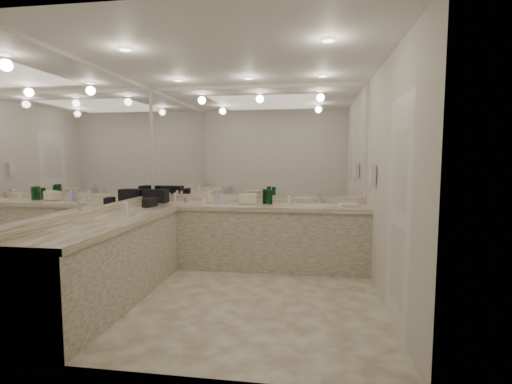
% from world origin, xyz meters
% --- Properties ---
extents(floor, '(3.20, 3.20, 0.00)m').
position_xyz_m(floor, '(0.00, 0.00, 0.00)').
color(floor, beige).
rests_on(floor, ground).
extents(ceiling, '(3.20, 3.20, 0.00)m').
position_xyz_m(ceiling, '(0.00, 0.00, 2.60)').
color(ceiling, white).
rests_on(ceiling, floor).
extents(wall_back, '(3.20, 0.02, 2.60)m').
position_xyz_m(wall_back, '(0.00, 1.50, 1.30)').
color(wall_back, beige).
rests_on(wall_back, floor).
extents(wall_left, '(0.02, 3.00, 2.60)m').
position_xyz_m(wall_left, '(-1.60, 0.00, 1.30)').
color(wall_left, beige).
rests_on(wall_left, floor).
extents(wall_right, '(0.02, 3.00, 2.60)m').
position_xyz_m(wall_right, '(1.60, 0.00, 1.30)').
color(wall_right, beige).
rests_on(wall_right, floor).
extents(vanity_back_base, '(3.20, 0.60, 0.84)m').
position_xyz_m(vanity_back_base, '(0.00, 1.20, 0.42)').
color(vanity_back_base, beige).
rests_on(vanity_back_base, floor).
extents(vanity_back_top, '(3.20, 0.64, 0.06)m').
position_xyz_m(vanity_back_top, '(0.00, 1.19, 0.87)').
color(vanity_back_top, silver).
rests_on(vanity_back_top, vanity_back_base).
extents(vanity_left_base, '(0.60, 2.40, 0.84)m').
position_xyz_m(vanity_left_base, '(-1.30, -0.30, 0.42)').
color(vanity_left_base, beige).
rests_on(vanity_left_base, floor).
extents(vanity_left_top, '(0.64, 2.42, 0.06)m').
position_xyz_m(vanity_left_top, '(-1.29, -0.30, 0.87)').
color(vanity_left_top, silver).
rests_on(vanity_left_top, vanity_left_base).
extents(backsplash_back, '(3.20, 0.04, 0.10)m').
position_xyz_m(backsplash_back, '(0.00, 1.48, 0.95)').
color(backsplash_back, silver).
rests_on(backsplash_back, vanity_back_top).
extents(backsplash_left, '(0.04, 3.00, 0.10)m').
position_xyz_m(backsplash_left, '(-1.58, 0.00, 0.95)').
color(backsplash_left, silver).
rests_on(backsplash_left, vanity_left_top).
extents(mirror_back, '(3.12, 0.01, 1.55)m').
position_xyz_m(mirror_back, '(0.00, 1.49, 1.77)').
color(mirror_back, white).
rests_on(mirror_back, wall_back).
extents(mirror_left, '(0.01, 2.92, 1.55)m').
position_xyz_m(mirror_left, '(-1.59, 0.00, 1.77)').
color(mirror_left, white).
rests_on(mirror_left, wall_left).
extents(sink, '(0.44, 0.44, 0.03)m').
position_xyz_m(sink, '(0.95, 1.20, 0.90)').
color(sink, white).
rests_on(sink, vanity_back_top).
extents(faucet, '(0.24, 0.16, 0.14)m').
position_xyz_m(faucet, '(0.95, 1.41, 0.97)').
color(faucet, silver).
rests_on(faucet, vanity_back_top).
extents(wall_phone, '(0.06, 0.10, 0.24)m').
position_xyz_m(wall_phone, '(1.56, 0.70, 1.35)').
color(wall_phone, white).
rests_on(wall_phone, wall_right).
extents(door, '(0.02, 0.82, 2.10)m').
position_xyz_m(door, '(1.59, -0.50, 1.05)').
color(door, white).
rests_on(door, wall_right).
extents(black_toiletry_bag, '(0.33, 0.21, 0.19)m').
position_xyz_m(black_toiletry_bag, '(-1.40, 1.17, 0.99)').
color(black_toiletry_bag, black).
rests_on(black_toiletry_bag, vanity_back_top).
extents(black_bag_spill, '(0.14, 0.23, 0.12)m').
position_xyz_m(black_bag_spill, '(-1.30, 0.73, 0.96)').
color(black_bag_spill, black).
rests_on(black_bag_spill, vanity_left_top).
extents(cream_cosmetic_case, '(0.27, 0.21, 0.13)m').
position_xyz_m(cream_cosmetic_case, '(-0.07, 1.23, 0.97)').
color(cream_cosmetic_case, beige).
rests_on(cream_cosmetic_case, vanity_back_top).
extents(hand_towel, '(0.27, 0.21, 0.04)m').
position_xyz_m(hand_towel, '(1.32, 1.16, 0.92)').
color(hand_towel, white).
rests_on(hand_towel, vanity_back_top).
extents(lotion_left, '(0.06, 0.06, 0.14)m').
position_xyz_m(lotion_left, '(-1.30, 0.06, 0.97)').
color(lotion_left, white).
rests_on(lotion_left, vanity_left_top).
extents(soap_bottle_a, '(0.07, 0.07, 0.18)m').
position_xyz_m(soap_bottle_a, '(-0.65, 1.30, 0.99)').
color(soap_bottle_a, silver).
rests_on(soap_bottle_a, vanity_back_top).
extents(soap_bottle_b, '(0.12, 0.12, 0.21)m').
position_xyz_m(soap_bottle_b, '(-0.43, 1.18, 1.01)').
color(soap_bottle_b, '#B8AECB').
rests_on(soap_bottle_b, vanity_back_top).
extents(soap_bottle_c, '(0.16, 0.16, 0.16)m').
position_xyz_m(soap_bottle_c, '(-0.10, 1.26, 0.98)').
color(soap_bottle_c, '#F7F59A').
rests_on(soap_bottle_c, vanity_back_top).
extents(green_bottle_0, '(0.07, 0.07, 0.21)m').
position_xyz_m(green_bottle_0, '(0.18, 1.24, 1.01)').
color(green_bottle_0, '#125021').
rests_on(green_bottle_0, vanity_back_top).
extents(green_bottle_1, '(0.07, 0.07, 0.18)m').
position_xyz_m(green_bottle_1, '(0.18, 1.35, 0.99)').
color(green_bottle_1, '#125021').
rests_on(green_bottle_1, vanity_back_top).
extents(green_bottle_2, '(0.06, 0.06, 0.20)m').
position_xyz_m(green_bottle_2, '(0.26, 1.23, 1.00)').
color(green_bottle_2, '#125021').
rests_on(green_bottle_2, vanity_back_top).
extents(amenity_bottle_0, '(0.04, 0.04, 0.14)m').
position_xyz_m(amenity_bottle_0, '(-1.27, 1.31, 0.97)').
color(amenity_bottle_0, silver).
rests_on(amenity_bottle_0, vanity_back_top).
extents(amenity_bottle_1, '(0.06, 0.06, 0.11)m').
position_xyz_m(amenity_bottle_1, '(-0.61, 1.30, 0.95)').
color(amenity_bottle_1, silver).
rests_on(amenity_bottle_1, vanity_back_top).
extents(amenity_bottle_2, '(0.05, 0.05, 0.08)m').
position_xyz_m(amenity_bottle_2, '(-0.68, 1.13, 0.94)').
color(amenity_bottle_2, white).
rests_on(amenity_bottle_2, vanity_back_top).
extents(amenity_bottle_3, '(0.04, 0.04, 0.13)m').
position_xyz_m(amenity_bottle_3, '(-1.19, 1.35, 0.97)').
color(amenity_bottle_3, white).
rests_on(amenity_bottle_3, vanity_back_top).
extents(amenity_bottle_4, '(0.05, 0.05, 0.07)m').
position_xyz_m(amenity_bottle_4, '(-1.00, 1.27, 0.93)').
color(amenity_bottle_4, '#9966B2').
rests_on(amenity_bottle_4, vanity_back_top).
extents(amenity_bottle_5, '(0.05, 0.05, 0.12)m').
position_xyz_m(amenity_bottle_5, '(0.52, 1.28, 0.96)').
color(amenity_bottle_5, silver).
rests_on(amenity_bottle_5, vanity_back_top).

